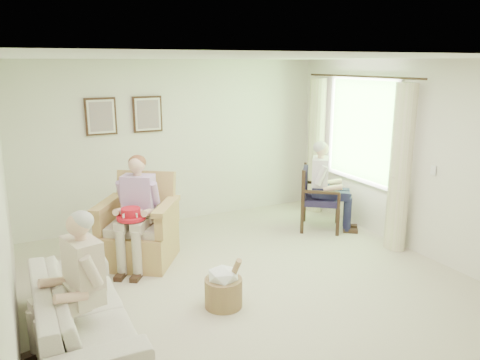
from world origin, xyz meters
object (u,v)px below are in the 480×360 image
at_px(red_hat, 131,215).
at_px(wood_armchair, 318,195).
at_px(sofa, 82,311).
at_px(person_wicker, 139,204).
at_px(person_sofa, 80,275).
at_px(wicker_armchair, 138,235).
at_px(person_dark, 325,180).
at_px(hatbox, 224,286).

bearing_deg(red_hat, wood_armchair, 6.80).
xyz_separation_m(sofa, red_hat, (0.79, 1.27, 0.45)).
bearing_deg(person_wicker, red_hat, -98.82).
bearing_deg(person_sofa, person_wicker, 134.34).
xyz_separation_m(wood_armchair, person_sofa, (-3.82, -1.76, 0.19)).
bearing_deg(red_hat, person_wicker, 47.22).
distance_m(wicker_armchair, person_wicker, 0.49).
height_order(sofa, red_hat, red_hat).
bearing_deg(person_wicker, person_sofa, -87.12).
relative_size(person_dark, red_hat, 3.91).
height_order(sofa, person_dark, person_dark).
xyz_separation_m(person_wicker, person_sofa, (-0.94, -1.55, -0.11)).
height_order(person_sofa, red_hat, person_sofa).
bearing_deg(wicker_armchair, person_sofa, -84.83).
height_order(sofa, person_wicker, person_wicker).
xyz_separation_m(red_hat, hatbox, (0.66, -1.27, -0.52)).
bearing_deg(person_sofa, person_dark, 98.10).
bearing_deg(person_wicker, person_dark, 34.84).
xyz_separation_m(person_dark, person_sofa, (-3.82, -1.60, -0.08)).
xyz_separation_m(wicker_armchair, red_hat, (-0.15, -0.31, 0.39)).
height_order(wood_armchair, sofa, wood_armchair).
bearing_deg(person_dark, sofa, 148.22).
bearing_deg(wicker_armchair, person_dark, 31.85).
relative_size(wood_armchair, sofa, 0.47).
distance_m(person_wicker, person_dark, 2.89).
relative_size(wicker_armchair, person_sofa, 0.91).
bearing_deg(wood_armchair, sofa, 150.28).
distance_m(person_dark, red_hat, 3.04).
xyz_separation_m(sofa, person_sofa, (-0.00, -0.12, 0.42)).
bearing_deg(wicker_armchair, sofa, -86.70).
bearing_deg(person_wicker, wood_armchair, 38.01).
height_order(person_wicker, person_dark, person_wicker).
bearing_deg(wicker_armchair, person_wicker, -56.04).
bearing_deg(hatbox, sofa, 179.91).
distance_m(wicker_armchair, red_hat, 0.51).
bearing_deg(red_hat, person_dark, 3.80).
height_order(person_dark, red_hat, person_dark).
xyz_separation_m(wicker_armchair, person_dark, (2.89, -0.11, 0.44)).
relative_size(wicker_armchair, hatbox, 1.92).
xyz_separation_m(person_wicker, person_dark, (2.89, 0.04, -0.03)).
xyz_separation_m(sofa, person_wicker, (0.94, 1.43, 0.53)).
xyz_separation_m(wicker_armchair, person_sofa, (-0.94, -1.70, 0.36)).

